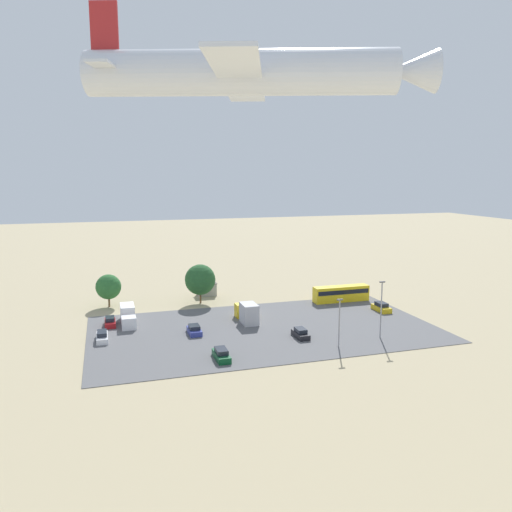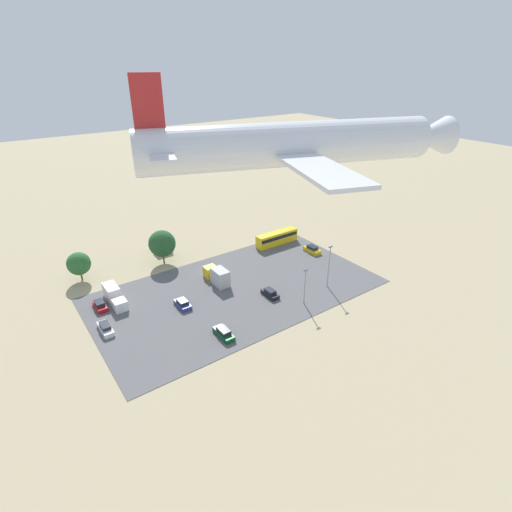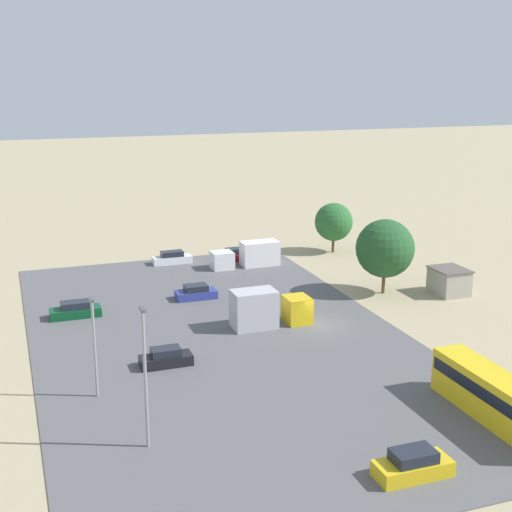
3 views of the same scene
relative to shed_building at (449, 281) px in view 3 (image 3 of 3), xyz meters
The scene contains 16 objects.
ground_plane 17.85m from the shed_building, 104.69° to the left, with size 400.00×400.00×0.00m, color tan.
parking_lot_surface 27.03m from the shed_building, 99.62° to the left, with size 57.39×32.10×0.08m.
shed_building is the anchor object (origin of this frame).
bus 28.66m from the shed_building, 151.73° to the left, with size 11.67×2.47×3.18m.
parked_car_0 33.00m from the shed_building, 48.88° to the left, with size 1.72×4.78×1.51m.
parked_car_1 33.60m from the shed_building, 104.98° to the left, with size 1.74×4.17×1.49m.
parked_car_2 36.93m from the shed_building, 142.52° to the left, with size 1.95×4.57×1.66m.
parked_car_3 38.48m from the shed_building, 81.62° to the left, with size 1.79×4.77×1.55m.
parked_car_4 26.61m from the shed_building, 39.95° to the left, with size 1.79×4.26×1.55m.
parked_car_5 26.71m from the shed_building, 74.20° to the left, with size 1.95×4.19×1.46m.
parked_truck_0 21.90m from the shed_building, 97.54° to the left, with size 2.56×7.41×3.54m.
parked_truck_1 23.85m from the shed_building, 43.32° to the left, with size 2.38×8.29×2.93m.
tree_near_shed 7.73m from the shed_building, 67.96° to the left, with size 6.17×6.17×7.98m.
tree_apron_mid 20.86m from the shed_building, 10.48° to the left, with size 4.92×4.92×6.48m.
light_pole_lot_centre 42.01m from the shed_building, 119.77° to the left, with size 0.90×0.28×9.20m.
light_pole_lot_edge 40.45m from the shed_building, 108.00° to the left, with size 0.90×0.28×7.46m.
Camera 3 is at (-56.51, 26.28, 23.02)m, focal length 50.00 mm.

